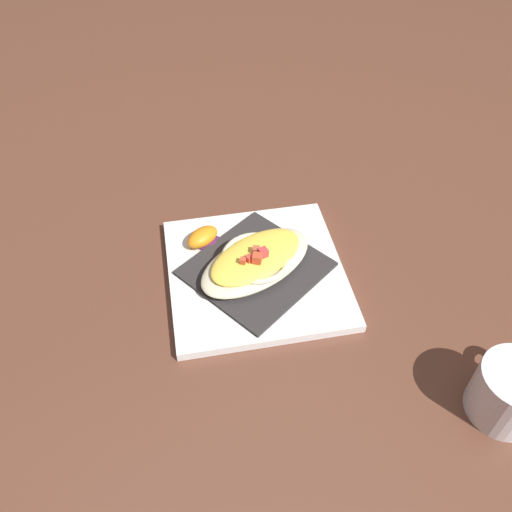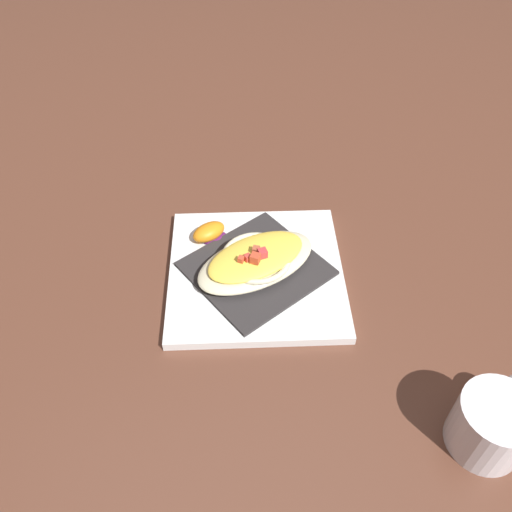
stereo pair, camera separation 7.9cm
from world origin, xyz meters
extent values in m
plane|color=brown|center=(0.00, 0.00, 0.00)|extent=(2.60, 2.60, 0.00)
cube|color=white|center=(0.00, 0.00, 0.01)|extent=(0.31, 0.31, 0.01)
cube|color=#2B292A|center=(0.00, 0.00, 0.02)|extent=(0.24, 0.24, 0.01)
ellipsoid|color=beige|center=(0.00, 0.00, 0.03)|extent=(0.21, 0.16, 0.02)
torus|color=beige|center=(0.00, 0.00, 0.04)|extent=(0.13, 0.13, 0.01)
ellipsoid|color=yellow|center=(0.00, 0.00, 0.04)|extent=(0.17, 0.13, 0.02)
cube|color=#C9383B|center=(-0.01, 0.01, 0.06)|extent=(0.01, 0.01, 0.01)
cube|color=#CB4035|center=(0.01, 0.01, 0.06)|extent=(0.01, 0.01, 0.01)
cube|color=#B35337|center=(0.00, 0.00, 0.06)|extent=(0.01, 0.01, 0.01)
cube|color=#C74B2F|center=(0.03, 0.01, 0.06)|extent=(0.01, 0.01, 0.01)
cube|color=#C9472C|center=(0.01, 0.02, 0.06)|extent=(0.02, 0.02, 0.01)
ellipsoid|color=#5D1D60|center=(0.05, -0.08, 0.02)|extent=(0.06, 0.05, 0.01)
ellipsoid|color=orange|center=(0.06, -0.08, 0.03)|extent=(0.06, 0.05, 0.03)
cylinder|color=white|center=(-0.20, 0.32, 0.04)|extent=(0.09, 0.09, 0.08)
cylinder|color=#4C2D14|center=(-0.20, 0.32, 0.03)|extent=(0.08, 0.08, 0.05)
camera|label=1|loc=(0.20, 0.51, 0.62)|focal=37.56mm
camera|label=2|loc=(0.12, 0.53, 0.62)|focal=37.56mm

